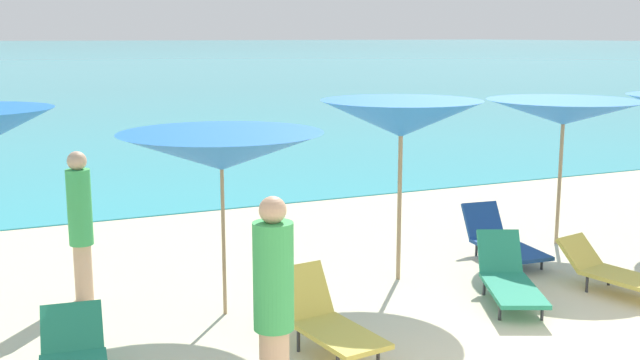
% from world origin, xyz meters
% --- Properties ---
extents(ground_plane, '(50.00, 100.00, 0.30)m').
position_xyz_m(ground_plane, '(0.00, 10.00, -0.15)').
color(ground_plane, beige).
extents(umbrella_3, '(2.42, 2.42, 2.07)m').
position_xyz_m(umbrella_3, '(-2.62, 3.62, 1.86)').
color(umbrella_3, '#9E7F59').
rests_on(umbrella_3, ground_plane).
extents(umbrella_4, '(2.13, 2.13, 2.31)m').
position_xyz_m(umbrella_4, '(-0.20, 3.91, 2.08)').
color(umbrella_4, '#9E7F59').
rests_on(umbrella_4, ground_plane).
extents(umbrella_5, '(2.36, 2.36, 2.17)m').
position_xyz_m(umbrella_5, '(2.85, 4.43, 1.99)').
color(umbrella_5, '#9E7F59').
rests_on(umbrella_5, ground_plane).
extents(lounge_chair_4, '(1.12, 1.60, 0.71)m').
position_xyz_m(lounge_chair_4, '(0.55, 2.63, 0.29)').
color(lounge_chair_4, '#268C66').
rests_on(lounge_chair_4, ground_plane).
extents(lounge_chair_6, '(0.73, 1.56, 0.69)m').
position_xyz_m(lounge_chair_6, '(1.57, 4.10, 0.27)').
color(lounge_chair_6, '#1E478C').
rests_on(lounge_chair_6, ground_plane).
extents(lounge_chair_7, '(0.70, 1.38, 0.78)m').
position_xyz_m(lounge_chair_7, '(-2.02, 2.15, 0.35)').
color(lounge_chair_7, '#D8BF4C').
rests_on(lounge_chair_7, ground_plane).
extents(lounge_chair_10, '(0.81, 1.52, 0.59)m').
position_xyz_m(lounge_chair_10, '(1.92, 2.34, 0.28)').
color(lounge_chair_10, '#D8BF4C').
rests_on(lounge_chair_10, ground_plane).
extents(beachgoer_2, '(0.28, 0.28, 1.79)m').
position_xyz_m(beachgoer_2, '(-4.01, 4.74, 0.97)').
color(beachgoer_2, '#DBAA84').
rests_on(beachgoer_2, ground_plane).
extents(beachgoer_3, '(0.34, 0.34, 1.83)m').
position_xyz_m(beachgoer_3, '(-2.90, 1.31, 0.97)').
color(beachgoer_3, '#DBAA84').
rests_on(beachgoer_3, ground_plane).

